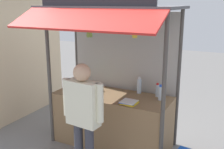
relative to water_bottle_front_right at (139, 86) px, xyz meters
name	(u,v)px	position (x,y,z in m)	size (l,w,h in m)	color
ground_plane	(112,143)	(-0.35, -0.30, -1.00)	(20.00, 20.00, 0.00)	slate
stall_counter	(112,120)	(-0.35, -0.30, -0.57)	(1.93, 0.75, 0.87)	olive
stall_structure	(114,50)	(-0.35, -0.22, 0.60)	(2.13, 1.56, 2.64)	#4C4742
water_bottle_front_right	(139,86)	(0.00, 0.00, 0.00)	(0.08, 0.08, 0.28)	silver
water_bottle_far_left	(157,90)	(0.32, -0.03, -0.03)	(0.06, 0.06, 0.22)	silver
water_bottle_back_left	(160,93)	(0.42, -0.17, -0.02)	(0.07, 0.07, 0.25)	silver
magazine_stack_rear_center	(129,102)	(0.05, -0.53, -0.11)	(0.26, 0.25, 0.04)	yellow
magazine_stack_far_right	(94,91)	(-0.69, -0.30, -0.11)	(0.25, 0.27, 0.05)	orange
magazine_stack_right	(77,94)	(-0.84, -0.58, -0.09)	(0.24, 0.32, 0.07)	black
banana_bunch_inner_right	(89,32)	(-0.47, -0.78, 0.94)	(0.11, 0.11, 0.30)	#332D23
banana_bunch_leftmost	(135,32)	(0.22, -0.78, 0.97)	(0.09, 0.09, 0.27)	#332D23
vendor_person	(83,111)	(-0.30, -1.25, -0.04)	(0.60, 0.24, 1.59)	#383842
neighbour_wall	(20,53)	(-2.61, 0.00, 0.33)	(0.20, 2.40, 2.67)	beige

